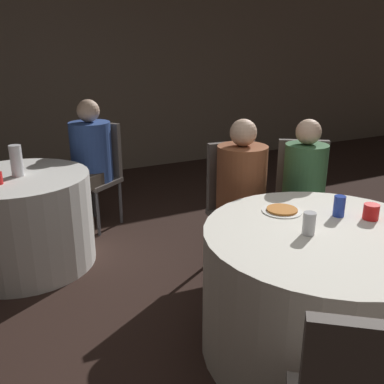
{
  "coord_description": "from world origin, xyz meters",
  "views": [
    {
      "loc": [
        -1.46,
        -1.59,
        1.67
      ],
      "look_at": [
        -0.36,
        0.58,
        0.84
      ],
      "focal_mm": 40.0,
      "sensor_mm": 36.0,
      "label": 1
    }
  ],
  "objects_px": {
    "person_blue_shirt": "(88,164)",
    "soda_can_silver": "(309,224)",
    "soda_can_blue": "(339,206)",
    "table_far": "(23,221)",
    "table_near": "(320,292)",
    "chair_far_northeast": "(99,166)",
    "person_floral_shirt": "(245,199)",
    "pizza_plate_near": "(282,210)",
    "person_green_jacket": "(304,200)",
    "chair_near_north": "(235,196)",
    "bottle_far": "(16,161)",
    "chair_near_northeast": "(301,193)"
  },
  "relations": [
    {
      "from": "table_far",
      "to": "chair_far_northeast",
      "type": "height_order",
      "value": "chair_far_northeast"
    },
    {
      "from": "bottle_far",
      "to": "soda_can_blue",
      "type": "bearing_deg",
      "value": -47.56
    },
    {
      "from": "table_near",
      "to": "soda_can_blue",
      "type": "height_order",
      "value": "soda_can_blue"
    },
    {
      "from": "table_near",
      "to": "bottle_far",
      "type": "height_order",
      "value": "bottle_far"
    },
    {
      "from": "person_blue_shirt",
      "to": "pizza_plate_near",
      "type": "bearing_deg",
      "value": 163.8
    },
    {
      "from": "chair_near_northeast",
      "to": "pizza_plate_near",
      "type": "distance_m",
      "value": 0.85
    },
    {
      "from": "chair_near_north",
      "to": "soda_can_blue",
      "type": "relative_size",
      "value": 8.07
    },
    {
      "from": "table_near",
      "to": "person_blue_shirt",
      "type": "bearing_deg",
      "value": 106.94
    },
    {
      "from": "table_far",
      "to": "person_green_jacket",
      "type": "distance_m",
      "value": 2.18
    },
    {
      "from": "soda_can_silver",
      "to": "soda_can_blue",
      "type": "distance_m",
      "value": 0.35
    },
    {
      "from": "chair_far_northeast",
      "to": "soda_can_blue",
      "type": "bearing_deg",
      "value": 164.11
    },
    {
      "from": "person_floral_shirt",
      "to": "soda_can_blue",
      "type": "height_order",
      "value": "person_floral_shirt"
    },
    {
      "from": "person_blue_shirt",
      "to": "soda_can_silver",
      "type": "bearing_deg",
      "value": 159.34
    },
    {
      "from": "chair_near_north",
      "to": "bottle_far",
      "type": "bearing_deg",
      "value": -22.01
    },
    {
      "from": "person_blue_shirt",
      "to": "soda_can_blue",
      "type": "bearing_deg",
      "value": 167.82
    },
    {
      "from": "person_green_jacket",
      "to": "table_near",
      "type": "bearing_deg",
      "value": 90.0
    },
    {
      "from": "chair_near_north",
      "to": "person_blue_shirt",
      "type": "xyz_separation_m",
      "value": [
        -0.81,
        1.23,
        0.05
      ]
    },
    {
      "from": "table_far",
      "to": "person_floral_shirt",
      "type": "height_order",
      "value": "person_floral_shirt"
    },
    {
      "from": "person_floral_shirt",
      "to": "soda_can_blue",
      "type": "distance_m",
      "value": 0.8
    },
    {
      "from": "chair_near_north",
      "to": "chair_far_northeast",
      "type": "bearing_deg",
      "value": -56.79
    },
    {
      "from": "person_green_jacket",
      "to": "person_blue_shirt",
      "type": "height_order",
      "value": "person_blue_shirt"
    },
    {
      "from": "person_floral_shirt",
      "to": "bottle_far",
      "type": "bearing_deg",
      "value": -27.06
    },
    {
      "from": "person_green_jacket",
      "to": "pizza_plate_near",
      "type": "height_order",
      "value": "person_green_jacket"
    },
    {
      "from": "chair_near_northeast",
      "to": "bottle_far",
      "type": "relative_size",
      "value": 4.17
    },
    {
      "from": "soda_can_silver",
      "to": "table_near",
      "type": "bearing_deg",
      "value": -11.02
    },
    {
      "from": "person_floral_shirt",
      "to": "soda_can_blue",
      "type": "bearing_deg",
      "value": 104.91
    },
    {
      "from": "table_near",
      "to": "person_blue_shirt",
      "type": "xyz_separation_m",
      "value": [
        -0.7,
        2.31,
        0.27
      ]
    },
    {
      "from": "table_far",
      "to": "chair_near_north",
      "type": "relative_size",
      "value": 1.09
    },
    {
      "from": "person_floral_shirt",
      "to": "bottle_far",
      "type": "distance_m",
      "value": 1.73
    },
    {
      "from": "table_near",
      "to": "chair_near_northeast",
      "type": "xyz_separation_m",
      "value": [
        0.61,
        0.89,
        0.21
      ]
    },
    {
      "from": "chair_near_northeast",
      "to": "chair_far_northeast",
      "type": "bearing_deg",
      "value": -17.67
    },
    {
      "from": "soda_can_silver",
      "to": "soda_can_blue",
      "type": "bearing_deg",
      "value": 19.53
    },
    {
      "from": "person_floral_shirt",
      "to": "soda_can_blue",
      "type": "xyz_separation_m",
      "value": [
        0.12,
        -0.77,
        0.18
      ]
    },
    {
      "from": "table_near",
      "to": "chair_near_north",
      "type": "relative_size",
      "value": 1.34
    },
    {
      "from": "pizza_plate_near",
      "to": "soda_can_blue",
      "type": "height_order",
      "value": "soda_can_blue"
    },
    {
      "from": "person_green_jacket",
      "to": "person_blue_shirt",
      "type": "distance_m",
      "value": 1.97
    },
    {
      "from": "table_far",
      "to": "soda_can_silver",
      "type": "xyz_separation_m",
      "value": [
        1.24,
        -1.82,
        0.43
      ]
    },
    {
      "from": "bottle_far",
      "to": "soda_can_silver",
      "type": "bearing_deg",
      "value": -55.97
    },
    {
      "from": "person_green_jacket",
      "to": "pizza_plate_near",
      "type": "xyz_separation_m",
      "value": [
        -0.54,
        -0.4,
        0.15
      ]
    },
    {
      "from": "chair_far_northeast",
      "to": "soda_can_blue",
      "type": "distance_m",
      "value": 2.4
    },
    {
      "from": "person_floral_shirt",
      "to": "pizza_plate_near",
      "type": "bearing_deg",
      "value": 83.74
    },
    {
      "from": "person_blue_shirt",
      "to": "soda_can_silver",
      "type": "xyz_separation_m",
      "value": [
        0.59,
        -2.28,
        0.16
      ]
    },
    {
      "from": "table_far",
      "to": "chair_near_north",
      "type": "height_order",
      "value": "chair_near_north"
    },
    {
      "from": "table_far",
      "to": "bottle_far",
      "type": "bearing_deg",
      "value": -14.39
    },
    {
      "from": "person_floral_shirt",
      "to": "soda_can_silver",
      "type": "xyz_separation_m",
      "value": [
        -0.21,
        -0.89,
        0.18
      ]
    },
    {
      "from": "person_blue_shirt",
      "to": "soda_can_silver",
      "type": "distance_m",
      "value": 2.36
    },
    {
      "from": "chair_far_northeast",
      "to": "person_green_jacket",
      "type": "distance_m",
      "value": 1.97
    },
    {
      "from": "pizza_plate_near",
      "to": "bottle_far",
      "type": "height_order",
      "value": "bottle_far"
    },
    {
      "from": "chair_far_northeast",
      "to": "person_blue_shirt",
      "type": "distance_m",
      "value": 0.17
    },
    {
      "from": "chair_far_northeast",
      "to": "table_far",
      "type": "bearing_deg",
      "value": 90.0
    }
  ]
}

